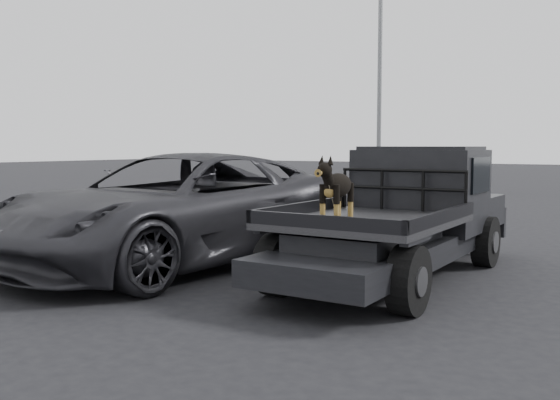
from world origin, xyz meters
The scene contains 8 objects.
ground centered at (0.00, 0.00, 0.00)m, with size 120.00×120.00×0.00m, color black.
flatbed_ute centered at (-0.02, 2.27, 0.46)m, with size 2.00×5.40×0.92m, color black, non-canonical shape.
ute_cab centered at (-0.02, 3.22, 1.36)m, with size 1.72×1.30×0.88m, color black, non-canonical shape.
headache_rack centered at (-0.02, 2.47, 1.20)m, with size 1.80×0.08×0.55m, color black, non-canonical shape.
dog centered at (-0.16, 0.77, 1.29)m, with size 0.32×0.60×0.74m, color black, non-canonical shape.
parked_suv centered at (-3.24, 1.51, 0.85)m, with size 2.82×6.12×1.70m, color #29292D.
distant_car_a centered at (-9.55, 31.44, 0.72)m, with size 1.53×4.39×1.45m, color #525157.
floodlight_near centered at (-7.17, 18.21, 6.92)m, with size 1.08×0.28×12.66m.
Camera 1 is at (3.15, -5.69, 1.81)m, focal length 40.00 mm.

